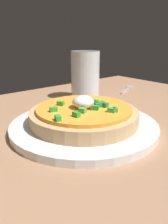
{
  "coord_description": "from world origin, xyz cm",
  "views": [
    {
      "loc": [
        -20.96,
        -32.66,
        19.41
      ],
      "look_at": [
        4.26,
        -2.63,
        5.94
      ],
      "focal_mm": 36.02,
      "sensor_mm": 36.0,
      "label": 1
    }
  ],
  "objects": [
    {
      "name": "fork",
      "position": [
        35.71,
        13.04,
        2.85
      ],
      "size": [
        10.7,
        5.8,
        0.5
      ],
      "rotation": [
        0.0,
        0.0,
        0.44
      ],
      "color": "#B7B7BC",
      "rests_on": "dining_table"
    },
    {
      "name": "plate",
      "position": [
        4.26,
        -2.63,
        3.27
      ],
      "size": [
        27.32,
        27.32,
        1.34
      ],
      "primitive_type": "cylinder",
      "color": "white",
      "rests_on": "dining_table"
    },
    {
      "name": "pizza",
      "position": [
        4.24,
        -2.65,
        5.46
      ],
      "size": [
        20.06,
        20.06,
        5.24
      ],
      "color": "tan",
      "rests_on": "plate"
    },
    {
      "name": "cup_near",
      "position": [
        18.18,
        13.44,
        8.23
      ],
      "size": [
        7.64,
        7.64,
        12.88
      ],
      "color": "silver",
      "rests_on": "dining_table"
    },
    {
      "name": "dining_table",
      "position": [
        0.0,
        0.0,
        1.3
      ],
      "size": [
        107.01,
        65.35,
        2.6
      ],
      "primitive_type": "cube",
      "color": "#A47757",
      "rests_on": "ground"
    }
  ]
}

